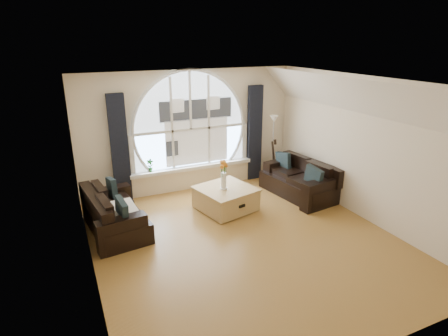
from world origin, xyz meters
TOP-DOWN VIEW (x-y plane):
  - ground at (0.00, 0.00)m, footprint 5.00×5.50m
  - ceiling at (0.00, 0.00)m, footprint 5.00×5.50m
  - wall_back at (0.00, 2.75)m, footprint 5.00×0.01m
  - wall_front at (0.00, -2.75)m, footprint 5.00×0.01m
  - wall_left at (-2.50, 0.00)m, footprint 0.01×5.50m
  - wall_right at (2.50, 0.00)m, footprint 0.01×5.50m
  - attic_slope at (2.20, 0.00)m, footprint 0.92×5.50m
  - arched_window at (0.00, 2.72)m, footprint 2.60×0.06m
  - window_sill at (0.00, 2.65)m, footprint 2.90×0.22m
  - window_frame at (0.00, 2.69)m, footprint 2.76×0.08m
  - neighbor_house at (0.15, 2.71)m, footprint 1.70×0.02m
  - curtain_left at (-1.60, 2.63)m, footprint 0.35×0.12m
  - curtain_right at (1.60, 2.63)m, footprint 0.35×0.12m
  - sofa_left at (-1.98, 1.30)m, footprint 1.04×1.75m
  - sofa_right at (2.00, 1.29)m, footprint 1.10×1.84m
  - coffee_chest at (0.21, 1.28)m, footprint 1.25×1.25m
  - throw_blanket at (-1.93, 1.09)m, footprint 0.60×0.60m
  - vase_flowers at (0.15, 1.25)m, footprint 0.24×0.24m
  - floor_lamp at (1.99, 2.40)m, footprint 0.24×0.24m
  - guitar at (1.93, 2.33)m, footprint 0.38×0.27m
  - potted_plant at (-0.98, 2.65)m, footprint 0.18×0.16m

SIDE VIEW (x-z plane):
  - ground at x=0.00m, z-range -0.01..0.01m
  - coffee_chest at x=0.21m, z-range 0.00..0.51m
  - sofa_left at x=-1.98m, z-range 0.03..0.77m
  - sofa_right at x=2.00m, z-range 0.01..0.79m
  - throw_blanket at x=-1.93m, z-range 0.45..0.55m
  - window_sill at x=0.00m, z-range 0.47..0.55m
  - guitar at x=1.93m, z-range 0.00..1.06m
  - potted_plant at x=-0.98m, z-range 0.55..0.84m
  - floor_lamp at x=1.99m, z-range 0.00..1.60m
  - vase_flowers at x=0.15m, z-range 0.51..1.21m
  - curtain_left at x=-1.60m, z-range 0.00..2.30m
  - curtain_right at x=1.60m, z-range 0.00..2.30m
  - wall_back at x=0.00m, z-range 0.00..2.70m
  - wall_front at x=0.00m, z-range 0.00..2.70m
  - wall_left at x=-2.50m, z-range 0.00..2.70m
  - wall_right at x=2.50m, z-range 0.00..2.70m
  - neighbor_house at x=0.15m, z-range 0.75..2.25m
  - arched_window at x=0.00m, z-range 0.55..2.70m
  - window_frame at x=0.00m, z-range 0.55..2.70m
  - attic_slope at x=2.20m, z-range 1.99..2.71m
  - ceiling at x=0.00m, z-range 2.70..2.71m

